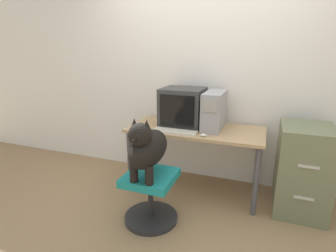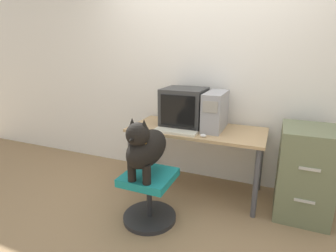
{
  "view_description": "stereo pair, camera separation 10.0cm",
  "coord_description": "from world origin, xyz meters",
  "px_view_note": "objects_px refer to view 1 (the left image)",
  "views": [
    {
      "loc": [
        0.67,
        -2.31,
        1.54
      ],
      "look_at": [
        -0.2,
        0.01,
        0.82
      ],
      "focal_mm": 28.0,
      "sensor_mm": 36.0,
      "label": 1
    },
    {
      "loc": [
        0.76,
        -2.28,
        1.54
      ],
      "look_at": [
        -0.2,
        0.01,
        0.82
      ],
      "focal_mm": 28.0,
      "sensor_mm": 36.0,
      "label": 2
    }
  ],
  "objects_px": {
    "crt_monitor": "(183,107)",
    "office_chair": "(151,195)",
    "keyboard": "(175,131)",
    "pc_tower": "(214,110)",
    "filing_cabinet": "(303,170)",
    "dog": "(147,147)"
  },
  "relations": [
    {
      "from": "office_chair",
      "to": "crt_monitor",
      "type": "bearing_deg",
      "value": 85.68
    },
    {
      "from": "crt_monitor",
      "to": "pc_tower",
      "type": "xyz_separation_m",
      "value": [
        0.35,
        -0.02,
        -0.01
      ]
    },
    {
      "from": "pc_tower",
      "to": "office_chair",
      "type": "relative_size",
      "value": 0.97
    },
    {
      "from": "crt_monitor",
      "to": "dog",
      "type": "relative_size",
      "value": 0.78
    },
    {
      "from": "office_chair",
      "to": "filing_cabinet",
      "type": "bearing_deg",
      "value": 27.09
    },
    {
      "from": "crt_monitor",
      "to": "pc_tower",
      "type": "bearing_deg",
      "value": -2.49
    },
    {
      "from": "office_chair",
      "to": "filing_cabinet",
      "type": "height_order",
      "value": "filing_cabinet"
    },
    {
      "from": "dog",
      "to": "filing_cabinet",
      "type": "xyz_separation_m",
      "value": [
        1.31,
        0.72,
        -0.31
      ]
    },
    {
      "from": "keyboard",
      "to": "office_chair",
      "type": "xyz_separation_m",
      "value": [
        -0.07,
        -0.46,
        -0.48
      ]
    },
    {
      "from": "pc_tower",
      "to": "dog",
      "type": "relative_size",
      "value": 0.83
    },
    {
      "from": "crt_monitor",
      "to": "office_chair",
      "type": "relative_size",
      "value": 0.91
    },
    {
      "from": "pc_tower",
      "to": "crt_monitor",
      "type": "bearing_deg",
      "value": 177.51
    },
    {
      "from": "pc_tower",
      "to": "filing_cabinet",
      "type": "distance_m",
      "value": 1.03
    },
    {
      "from": "pc_tower",
      "to": "keyboard",
      "type": "height_order",
      "value": "pc_tower"
    },
    {
      "from": "crt_monitor",
      "to": "dog",
      "type": "xyz_separation_m",
      "value": [
        -0.06,
        -0.82,
        -0.19
      ]
    },
    {
      "from": "keyboard",
      "to": "dog",
      "type": "height_order",
      "value": "dog"
    },
    {
      "from": "crt_monitor",
      "to": "office_chair",
      "type": "xyz_separation_m",
      "value": [
        -0.06,
        -0.77,
        -0.68
      ]
    },
    {
      "from": "crt_monitor",
      "to": "keyboard",
      "type": "relative_size",
      "value": 1.01
    },
    {
      "from": "crt_monitor",
      "to": "office_chair",
      "type": "bearing_deg",
      "value": -94.32
    },
    {
      "from": "pc_tower",
      "to": "dog",
      "type": "xyz_separation_m",
      "value": [
        -0.41,
        -0.8,
        -0.18
      ]
    },
    {
      "from": "office_chair",
      "to": "filing_cabinet",
      "type": "relative_size",
      "value": 0.58
    },
    {
      "from": "crt_monitor",
      "to": "office_chair",
      "type": "distance_m",
      "value": 1.03
    }
  ]
}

